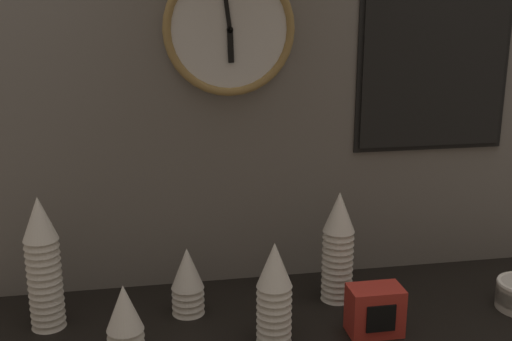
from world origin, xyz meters
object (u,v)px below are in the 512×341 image
at_px(cup_stack_center, 274,293).
at_px(wall_clock, 229,29).
at_px(cup_stack_center_left, 188,281).
at_px(cup_stack_far_left, 43,263).
at_px(napkin_dispenser, 375,310).
at_px(cup_stack_left, 125,322).
at_px(cup_stack_center_right, 338,247).
at_px(menu_board, 435,55).

bearing_deg(cup_stack_center, wall_clock, 98.87).
relative_size(cup_stack_center_left, cup_stack_center, 0.72).
xyz_separation_m(cup_stack_far_left, napkin_dispenser, (0.71, -0.16, -0.10)).
distance_m(cup_stack_left, cup_stack_center_right, 0.53).
height_order(cup_stack_center_left, cup_stack_center, cup_stack_center).
distance_m(cup_stack_center_left, cup_stack_center_right, 0.36).
bearing_deg(cup_stack_far_left, menu_board, 9.65).
distance_m(cup_stack_center_left, cup_stack_far_left, 0.32).
bearing_deg(napkin_dispenser, wall_clock, 131.14).
xyz_separation_m(cup_stack_center_left, cup_stack_center, (0.17, -0.16, 0.03)).
xyz_separation_m(cup_stack_left, cup_stack_far_left, (-0.17, 0.16, 0.07)).
xyz_separation_m(cup_stack_center, menu_board, (0.47, 0.31, 0.46)).
distance_m(cup_stack_center, cup_stack_center_right, 0.25).
height_order(cup_stack_left, wall_clock, wall_clock).
bearing_deg(napkin_dispenser, cup_stack_far_left, 167.55).
xyz_separation_m(wall_clock, menu_board, (0.52, 0.01, -0.07)).
height_order(cup_stack_left, menu_board, menu_board).
distance_m(wall_clock, menu_board, 0.52).
xyz_separation_m(cup_stack_center_left, cup_stack_far_left, (-0.31, -0.01, 0.07)).
relative_size(cup_stack_center_right, napkin_dispenser, 2.34).
relative_size(cup_stack_left, cup_stack_center, 0.72).
bearing_deg(cup_stack_center, napkin_dispenser, -1.62).
bearing_deg(cup_stack_far_left, cup_stack_center_left, 1.33).
xyz_separation_m(cup_stack_center_left, wall_clock, (0.12, 0.15, 0.56)).
bearing_deg(cup_stack_center_left, wall_clock, 49.76).
xyz_separation_m(wall_clock, napkin_dispenser, (0.27, -0.31, -0.58)).
bearing_deg(napkin_dispenser, cup_stack_left, -179.48).
xyz_separation_m(cup_stack_center, cup_stack_center_right, (0.19, 0.16, 0.02)).
distance_m(cup_stack_center_left, menu_board, 0.82).
height_order(cup_stack_center_left, wall_clock, wall_clock).
distance_m(cup_stack_left, wall_clock, 0.69).
height_order(cup_stack_left, napkin_dispenser, cup_stack_left).
bearing_deg(wall_clock, napkin_dispenser, -48.86).
height_order(cup_stack_far_left, cup_stack_center_right, cup_stack_far_left).
bearing_deg(wall_clock, cup_stack_far_left, -160.61).
bearing_deg(cup_stack_far_left, cup_stack_left, -42.81).
distance_m(cup_stack_far_left, napkin_dispenser, 0.73).
distance_m(cup_stack_far_left, cup_stack_center, 0.51).
height_order(wall_clock, menu_board, menu_board).
relative_size(cup_stack_center_left, cup_stack_left, 1.00).
height_order(cup_stack_center, wall_clock, wall_clock).
xyz_separation_m(cup_stack_far_left, cup_stack_center, (0.48, -0.15, -0.04)).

